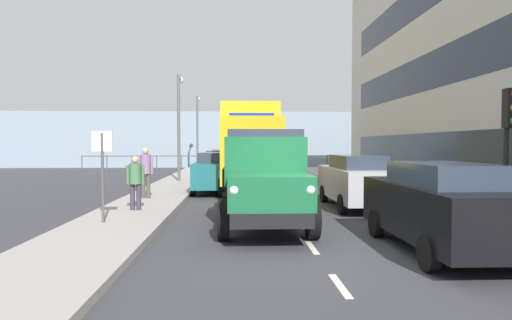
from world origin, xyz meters
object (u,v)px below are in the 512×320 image
traffic_light_near (509,127)px  street_sign (102,160)px  lorry_cargo_yellow (249,144)px  car_teal_oppositeside_0 (216,172)px  car_black_kerbside_near (440,205)px  pedestrian_in_dark_coat (146,168)px  car_white_oppositeside_2 (223,162)px  lamp_post_promenade (179,117)px  car_grey_oppositeside_1 (220,165)px  lamp_post_far (198,125)px  truck_vintage_green (264,181)px  pedestrian_couple_a (135,179)px  car_silver_kerbside_1 (356,180)px

traffic_light_near → street_sign: 9.63m
lorry_cargo_yellow → car_teal_oppositeside_0: (1.49, 1.16, -1.18)m
car_black_kerbside_near → pedestrian_in_dark_coat: size_ratio=2.38×
car_white_oppositeside_2 → lamp_post_promenade: bearing=71.1°
lorry_cargo_yellow → street_sign: 9.89m
car_grey_oppositeside_1 → lamp_post_promenade: 3.55m
car_teal_oppositeside_0 → car_grey_oppositeside_1: same height
pedestrian_in_dark_coat → lamp_post_far: 18.17m
car_black_kerbside_near → street_sign: (7.20, -2.61, 0.79)m
truck_vintage_green → car_white_oppositeside_2: (1.58, -18.83, -0.28)m
pedestrian_couple_a → truck_vintage_green: bearing=149.3°
car_grey_oppositeside_1 → lamp_post_far: lamp_post_far is taller
car_white_oppositeside_2 → lorry_cargo_yellow: bearing=98.8°
lorry_cargo_yellow → pedestrian_in_dark_coat: 5.80m
street_sign → car_black_kerbside_near: bearing=160.1°
lorry_cargo_yellow → traffic_light_near: 11.63m
car_silver_kerbside_1 → lamp_post_far: size_ratio=0.78×
car_grey_oppositeside_1 → pedestrian_in_dark_coat: pedestrian_in_dark_coat is taller
lamp_post_far → traffic_light_near: bearing=111.2°
car_white_oppositeside_2 → street_sign: street_sign is taller
car_white_oppositeside_2 → street_sign: (2.38, 18.71, 0.79)m
truck_vintage_green → lorry_cargo_yellow: 9.26m
car_white_oppositeside_2 → car_black_kerbside_near: bearing=102.7°
lorry_cargo_yellow → car_silver_kerbside_1: (-3.33, 5.88, -1.18)m
truck_vintage_green → lamp_post_promenade: 13.33m
car_grey_oppositeside_1 → street_sign: (2.38, 13.46, 0.79)m
pedestrian_couple_a → traffic_light_near: (-9.22, 3.09, 1.40)m
truck_vintage_green → car_teal_oppositeside_0: size_ratio=1.36×
truck_vintage_green → car_white_oppositeside_2: truck_vintage_green is taller
truck_vintage_green → traffic_light_near: bearing=170.6°
car_teal_oppositeside_0 → traffic_light_near: (-7.16, 8.98, 1.58)m
car_black_kerbside_near → car_grey_oppositeside_1: bearing=-73.3°
lamp_post_promenade → lamp_post_far: 10.39m
car_teal_oppositeside_0 → traffic_light_near: size_ratio=1.29×
car_black_kerbside_near → street_sign: size_ratio=1.91×
lamp_post_promenade → street_sign: bearing=88.9°
pedestrian_in_dark_coat → lorry_cargo_yellow: bearing=-131.9°
car_teal_oppositeside_0 → car_grey_oppositeside_1: (0.00, -5.54, 0.00)m
car_silver_kerbside_1 → car_teal_oppositeside_0: 6.74m
car_black_kerbside_near → pedestrian_in_dark_coat: bearing=-46.1°
lamp_post_promenade → car_white_oppositeside_2: bearing=-108.9°
car_white_oppositeside_2 → lamp_post_far: 5.34m
pedestrian_in_dark_coat → lamp_post_promenade: (-0.20, -7.63, 2.32)m
lorry_cargo_yellow → pedestrian_in_dark_coat: bearing=48.1°
truck_vintage_green → car_white_oppositeside_2: size_ratio=1.34×
pedestrian_in_dark_coat → street_sign: (0.04, 4.82, 0.46)m
truck_vintage_green → lorry_cargo_yellow: (0.09, -9.22, 0.90)m
car_white_oppositeside_2 → lamp_post_far: bearing=-63.1°
truck_vintage_green → lorry_cargo_yellow: bearing=-89.4°
car_silver_kerbside_1 → lamp_post_promenade: (6.96, -9.24, 2.64)m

